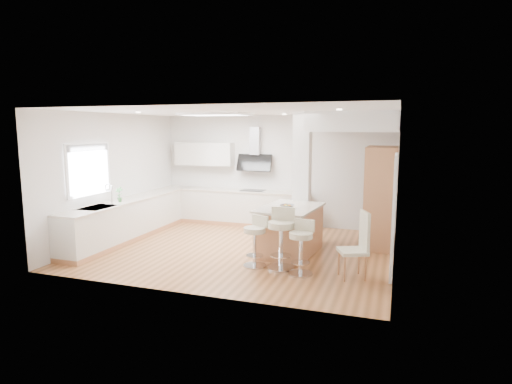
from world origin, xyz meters
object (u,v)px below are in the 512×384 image
at_px(peninsula, 290,230).
at_px(dining_chair, 359,243).
at_px(bar_stool_a, 255,238).
at_px(bar_stool_c, 301,244).
at_px(bar_stool_b, 281,235).

distance_m(peninsula, dining_chair, 1.76).
height_order(bar_stool_a, bar_stool_c, bar_stool_c).
distance_m(peninsula, bar_stool_c, 1.25).
xyz_separation_m(bar_stool_c, dining_chair, (0.93, 0.13, 0.08)).
relative_size(peninsula, bar_stool_b, 1.52).
height_order(bar_stool_c, dining_chair, dining_chair).
relative_size(bar_stool_a, dining_chair, 0.82).
bearing_deg(bar_stool_a, peninsula, 92.76).
height_order(bar_stool_a, dining_chair, dining_chair).
bearing_deg(peninsula, dining_chair, -29.69).
bearing_deg(dining_chair, bar_stool_a, 156.04).
relative_size(bar_stool_c, dining_chair, 0.83).
bearing_deg(dining_chair, peninsula, 121.19).
bearing_deg(bar_stool_a, dining_chair, 23.06).
distance_m(bar_stool_c, dining_chair, 0.95).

